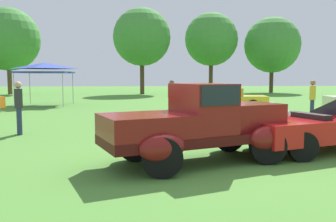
% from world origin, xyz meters
% --- Properties ---
extents(ground_plane, '(120.00, 120.00, 0.00)m').
position_xyz_m(ground_plane, '(0.00, 0.00, 0.00)').
color(ground_plane, '#4C8433').
extents(feature_pickup_truck, '(4.33, 2.93, 1.70)m').
position_xyz_m(feature_pickup_truck, '(-0.02, 0.04, 0.86)').
color(feature_pickup_truck, '#400B0B').
rests_on(feature_pickup_truck, ground_plane).
extents(neighbor_convertible, '(4.80, 3.16, 1.40)m').
position_xyz_m(neighbor_convertible, '(3.34, 1.24, 0.58)').
color(neighbor_convertible, red).
rests_on(neighbor_convertible, ground_plane).
extents(show_car_yellow, '(4.30, 2.24, 1.22)m').
position_xyz_m(show_car_yellow, '(3.19, 11.76, 0.60)').
color(show_car_yellow, yellow).
rests_on(show_car_yellow, ground_plane).
extents(spectator_between_cars, '(0.38, 0.46, 1.69)m').
position_xyz_m(spectator_between_cars, '(5.89, 7.39, 0.91)').
color(spectator_between_cars, '#283351').
rests_on(spectator_between_cars, ground_plane).
extents(spectator_by_row, '(0.34, 0.45, 1.69)m').
position_xyz_m(spectator_by_row, '(-0.05, 8.74, 0.91)').
color(spectator_by_row, '#7F7056').
rests_on(spectator_by_row, ground_plane).
extents(spectator_far_side, '(0.36, 0.46, 1.69)m').
position_xyz_m(spectator_far_side, '(-5.22, 4.06, 0.91)').
color(spectator_far_side, '#283351').
rests_on(spectator_far_side, ground_plane).
extents(canopy_tent_left_field, '(3.19, 3.19, 2.71)m').
position_xyz_m(canopy_tent_left_field, '(-7.68, 15.70, 2.42)').
color(canopy_tent_left_field, '#B7B7BC').
rests_on(canopy_tent_left_field, ground_plane).
extents(treeline_far_left, '(6.36, 6.36, 8.77)m').
position_xyz_m(treeline_far_left, '(-15.31, 30.02, 5.58)').
color(treeline_far_left, brown).
rests_on(treeline_far_left, ground_plane).
extents(treeline_mid_left, '(5.93, 5.93, 8.84)m').
position_xyz_m(treeline_mid_left, '(-1.76, 29.79, 5.86)').
color(treeline_mid_left, '#47331E').
rests_on(treeline_mid_left, ground_plane).
extents(treeline_center, '(5.83, 5.83, 8.82)m').
position_xyz_m(treeline_center, '(5.83, 32.05, 5.89)').
color(treeline_center, '#47331E').
rests_on(treeline_center, ground_plane).
extents(treeline_mid_right, '(6.25, 6.25, 8.50)m').
position_xyz_m(treeline_mid_right, '(12.89, 32.63, 5.36)').
color(treeline_mid_right, '#47331E').
rests_on(treeline_mid_right, ground_plane).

